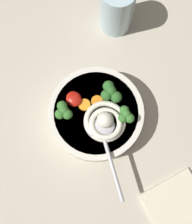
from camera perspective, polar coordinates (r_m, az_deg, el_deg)
table_slab at (r=65.98cm, az=-1.26°, el=-3.72°), size 93.15×93.15×3.78cm
soup_bowl at (r=61.67cm, az=0.00°, el=-0.57°), size 20.15×20.15×5.75cm
noodle_pile at (r=57.35cm, az=1.84°, el=-1.93°), size 9.61×9.42×3.86cm
soup_spoon at (r=57.32cm, az=1.36°, el=-4.43°), size 16.83×10.96×1.60cm
chili_sauce_dollop at (r=59.02cm, az=-4.46°, el=2.64°), size 3.45×3.10×1.55cm
broccoli_floret_front at (r=57.77cm, az=2.83°, el=4.03°), size 4.58×3.94×3.62cm
broccoli_floret_rear at (r=57.17cm, az=5.99°, el=-0.65°), size 3.85×3.32×3.05cm
broccoli_floret_beside_chili at (r=57.30cm, az=-6.58°, el=0.16°), size 4.09×3.52×3.23cm
carrot_slice_near_spoon at (r=59.20cm, az=0.20°, el=2.17°), size 2.46×2.46×0.60cm
carrot_slice_right at (r=59.11cm, az=-2.33°, el=1.45°), size 2.51×2.51×0.51cm
drinking_glass at (r=67.94cm, az=4.15°, el=20.09°), size 7.78×7.78×12.67cm
folded_napkin at (r=65.62cm, az=16.41°, el=-18.19°), size 15.56×15.09×0.80cm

